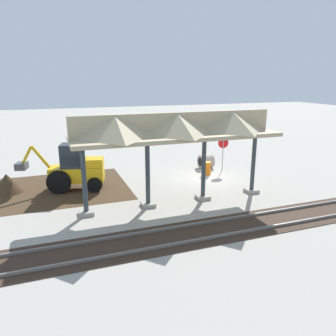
% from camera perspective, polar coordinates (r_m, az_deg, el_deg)
% --- Properties ---
extents(ground_plane, '(120.00, 120.00, 0.00)m').
position_cam_1_polar(ground_plane, '(22.62, 6.65, -1.67)').
color(ground_plane, '#9E998E').
extents(dirt_work_zone, '(10.00, 7.00, 0.01)m').
position_cam_1_polar(dirt_work_zone, '(21.32, -20.82, -3.65)').
color(dirt_work_zone, '#42301E').
rests_on(dirt_work_zone, ground).
extents(platform_canopy, '(10.85, 3.20, 4.90)m').
position_cam_1_polar(platform_canopy, '(17.00, 1.55, 7.14)').
color(platform_canopy, '#9E998E').
rests_on(platform_canopy, ground).
extents(rail_tracks, '(60.00, 2.58, 0.15)m').
position_cam_1_polar(rail_tracks, '(16.74, 18.21, -8.48)').
color(rail_tracks, slate).
rests_on(rail_tracks, ground).
extents(stop_sign, '(0.75, 0.19, 2.47)m').
position_cam_1_polar(stop_sign, '(24.00, 9.57, 3.60)').
color(stop_sign, gray).
rests_on(stop_sign, ground).
extents(backhoe, '(5.20, 2.42, 2.82)m').
position_cam_1_polar(backhoe, '(20.61, -15.98, -0.19)').
color(backhoe, '#EAB214').
rests_on(backhoe, ground).
extents(dirt_mound, '(3.82, 3.82, 2.23)m').
position_cam_1_polar(dirt_mound, '(21.89, -26.05, -3.76)').
color(dirt_mound, '#42301E').
rests_on(dirt_mound, ground).
extents(concrete_pipe, '(1.02, 1.04, 1.01)m').
position_cam_1_polar(concrete_pipe, '(24.99, 6.62, 1.16)').
color(concrete_pipe, '#9E9384').
rests_on(concrete_pipe, ground).
extents(traffic_barrel, '(0.56, 0.56, 0.90)m').
position_cam_1_polar(traffic_barrel, '(23.27, 6.79, -0.04)').
color(traffic_barrel, orange).
rests_on(traffic_barrel, ground).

